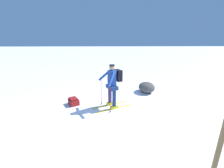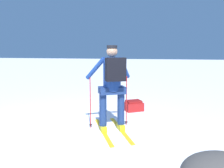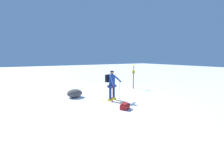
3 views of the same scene
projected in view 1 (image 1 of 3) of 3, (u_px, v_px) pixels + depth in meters
name	position (u px, v px, depth m)	size (l,w,h in m)	color
ground_plane	(127.00, 115.00, 5.67)	(80.00, 80.00, 0.00)	white
skier	(113.00, 83.00, 6.03)	(1.20, 1.67, 1.81)	gold
dropped_backpack	(74.00, 101.00, 6.52)	(0.61, 0.57, 0.30)	maroon
trail_marker	(223.00, 132.00, 2.84)	(0.21, 0.16, 1.90)	olive
rock_boulder	(147.00, 87.00, 7.93)	(0.98, 0.83, 0.54)	#474442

